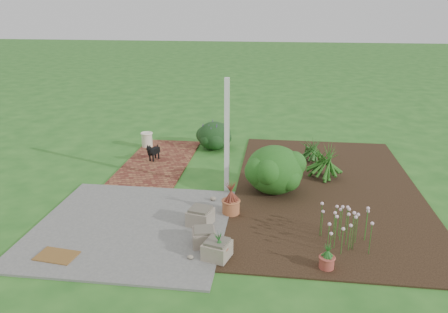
# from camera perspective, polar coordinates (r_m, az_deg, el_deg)

# --- Properties ---
(ground) EXTENTS (80.00, 80.00, 0.00)m
(ground) POSITION_cam_1_polar(r_m,az_deg,el_deg) (9.61, -1.49, -4.68)
(ground) COLOR #24601E
(ground) RESTS_ON ground
(concrete_patio) EXTENTS (3.50, 3.50, 0.04)m
(concrete_patio) POSITION_cam_1_polar(r_m,az_deg,el_deg) (8.36, -11.98, -8.85)
(concrete_patio) COLOR #60615E
(concrete_patio) RESTS_ON ground
(brick_path) EXTENTS (1.60, 3.50, 0.04)m
(brick_path) POSITION_cam_1_polar(r_m,az_deg,el_deg) (11.54, -8.52, -0.58)
(brick_path) COLOR #5E271D
(brick_path) RESTS_ON ground
(garden_bed) EXTENTS (4.00, 7.00, 0.03)m
(garden_bed) POSITION_cam_1_polar(r_m,az_deg,el_deg) (10.03, 13.26, -4.07)
(garden_bed) COLOR black
(garden_bed) RESTS_ON ground
(veranda_post) EXTENTS (0.10, 0.10, 2.50)m
(veranda_post) POSITION_cam_1_polar(r_m,az_deg,el_deg) (9.23, 0.38, 2.58)
(veranda_post) COLOR white
(veranda_post) RESTS_ON ground
(stone_trough_near) EXTENTS (0.50, 0.50, 0.27)m
(stone_trough_near) POSITION_cam_1_polar(r_m,az_deg,el_deg) (7.16, -0.92, -12.12)
(stone_trough_near) COLOR gray
(stone_trough_near) RESTS_ON concrete_patio
(stone_trough_mid) EXTENTS (0.46, 0.46, 0.26)m
(stone_trough_mid) POSITION_cam_1_polar(r_m,az_deg,el_deg) (7.52, -2.64, -10.55)
(stone_trough_mid) COLOR gray
(stone_trough_mid) RESTS_ON concrete_patio
(stone_trough_far) EXTENTS (0.51, 0.51, 0.28)m
(stone_trough_far) POSITION_cam_1_polar(r_m,az_deg,el_deg) (8.16, -3.11, -7.91)
(stone_trough_far) COLOR #776B5C
(stone_trough_far) RESTS_ON concrete_patio
(coir_doormat) EXTENTS (0.69, 0.49, 0.02)m
(coir_doormat) POSITION_cam_1_polar(r_m,az_deg,el_deg) (7.75, -21.02, -12.00)
(coir_doormat) COLOR brown
(coir_doormat) RESTS_ON concrete_patio
(black_dog) EXTENTS (0.27, 0.49, 0.43)m
(black_dog) POSITION_cam_1_polar(r_m,az_deg,el_deg) (11.46, -9.26, 0.73)
(black_dog) COLOR black
(black_dog) RESTS_ON brick_path
(cream_ceramic_urn) EXTENTS (0.37, 0.37, 0.40)m
(cream_ceramic_urn) POSITION_cam_1_polar(r_m,az_deg,el_deg) (12.64, -10.03, 2.17)
(cream_ceramic_urn) COLOR beige
(cream_ceramic_urn) RESTS_ON brick_path
(evergreen_shrub) EXTENTS (1.59, 1.59, 1.05)m
(evergreen_shrub) POSITION_cam_1_polar(r_m,az_deg,el_deg) (9.46, 6.61, -1.56)
(evergreen_shrub) COLOR #133F14
(evergreen_shrub) RESTS_ON garden_bed
(agapanthus_clump_back) EXTENTS (1.12, 1.12, 0.96)m
(agapanthus_clump_back) POSITION_cam_1_polar(r_m,az_deg,el_deg) (10.40, 12.92, -0.24)
(agapanthus_clump_back) COLOR #123E0C
(agapanthus_clump_back) RESTS_ON garden_bed
(agapanthus_clump_front) EXTENTS (1.10, 1.10, 0.76)m
(agapanthus_clump_front) POSITION_cam_1_polar(r_m,az_deg,el_deg) (11.40, 11.35, 1.08)
(agapanthus_clump_front) COLOR #14380F
(agapanthus_clump_front) RESTS_ON garden_bed
(pink_flower_patch) EXTENTS (1.32, 1.32, 0.68)m
(pink_flower_patch) POSITION_cam_1_polar(r_m,az_deg,el_deg) (7.74, 15.58, -8.70)
(pink_flower_patch) COLOR #113D0F
(pink_flower_patch) RESTS_ON garden_bed
(terracotta_pot_bronze) EXTENTS (0.37, 0.37, 0.28)m
(terracotta_pot_bronze) POSITION_cam_1_polar(r_m,az_deg,el_deg) (8.56, 0.91, -6.58)
(terracotta_pot_bronze) COLOR #AF643B
(terracotta_pot_bronze) RESTS_ON garden_bed
(terracotta_pot_small_left) EXTENTS (0.27, 0.27, 0.19)m
(terracotta_pot_small_left) POSITION_cam_1_polar(r_m,az_deg,el_deg) (7.13, 13.27, -13.31)
(terracotta_pot_small_left) COLOR #A64438
(terracotta_pot_small_left) RESTS_ON garden_bed
(terracotta_pot_small_right) EXTENTS (0.35, 0.35, 0.23)m
(terracotta_pot_small_right) POSITION_cam_1_polar(r_m,az_deg,el_deg) (7.12, -0.66, -12.58)
(terracotta_pot_small_right) COLOR #994733
(terracotta_pot_small_right) RESTS_ON garden_bed
(purple_flowering_bush) EXTENTS (1.04, 1.04, 0.80)m
(purple_flowering_bush) POSITION_cam_1_polar(r_m,az_deg,el_deg) (12.34, -1.28, 2.83)
(purple_flowering_bush) COLOR black
(purple_flowering_bush) RESTS_ON ground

